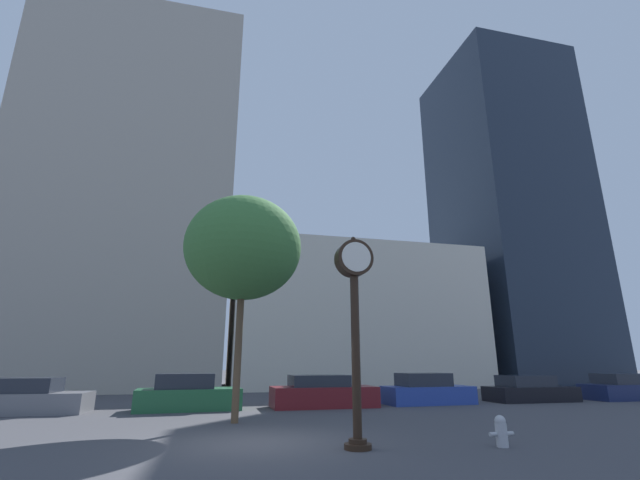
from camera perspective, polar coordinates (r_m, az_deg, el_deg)
The scene contains 13 objects.
ground_plane at distance 11.61m, azimuth -8.72°, elevation -25.14°, with size 200.00×200.00×0.00m, color #424247.
building_tall_tower at distance 38.32m, azimuth -23.58°, elevation 5.00°, with size 15.58×12.00×29.46m.
building_storefront_row at distance 37.28m, azimuth 3.78°, elevation -10.43°, with size 19.65×12.00×10.93m.
building_glass_modern at distance 47.63m, azimuth 23.70°, elevation 3.31°, with size 11.31×12.00×33.04m.
street_clock at distance 10.63m, azimuth 4.64°, elevation -8.21°, with size 0.92×0.62×4.97m.
car_grey at distance 20.68m, azimuth -34.52°, elevation -17.02°, with size 4.38×1.97×1.30m.
car_green at distance 19.42m, azimuth -17.18°, elevation -19.09°, with size 4.23×2.07×1.43m.
car_maroon at distance 19.83m, azimuth 0.34°, elevation -19.76°, with size 4.56×1.98×1.35m.
car_blue at distance 21.84m, azimuth 14.05°, elevation -18.94°, with size 4.22×1.94×1.39m.
car_black at distance 24.99m, azimuth 26.12°, elevation -17.56°, with size 4.33×1.92×1.25m.
car_navy at distance 28.66m, azimuth 35.68°, elevation -15.79°, with size 4.64×1.97×1.31m.
fire_hydrant_near at distance 11.64m, azimuth 23.00°, elevation -22.38°, with size 0.61×0.26×0.69m.
bare_tree at distance 15.55m, azimuth -10.18°, elevation -1.07°, with size 4.13×4.13×7.69m.
Camera 1 is at (-1.14, -11.40, 1.88)m, focal length 24.00 mm.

